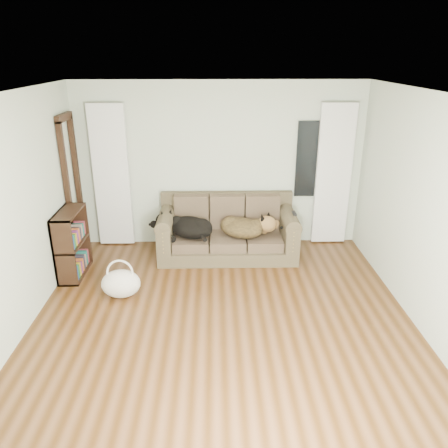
{
  "coord_description": "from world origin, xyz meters",
  "views": [
    {
      "loc": [
        -0.08,
        -4.25,
        2.98
      ],
      "look_at": [
        0.05,
        1.6,
        0.66
      ],
      "focal_mm": 35.0,
      "sensor_mm": 36.0,
      "label": 1
    }
  ],
  "objects_px": {
    "bookshelf": "(72,242)",
    "dog_black_lab": "(188,228)",
    "sofa": "(227,228)",
    "tote_bag": "(121,285)",
    "dog_shepherd": "(245,228)"
  },
  "relations": [
    {
      "from": "dog_shepherd",
      "to": "bookshelf",
      "type": "bearing_deg",
      "value": 39.26
    },
    {
      "from": "dog_black_lab",
      "to": "dog_shepherd",
      "type": "height_order",
      "value": "dog_shepherd"
    },
    {
      "from": "sofa",
      "to": "dog_shepherd",
      "type": "bearing_deg",
      "value": -19.9
    },
    {
      "from": "sofa",
      "to": "tote_bag",
      "type": "distance_m",
      "value": 1.9
    },
    {
      "from": "bookshelf",
      "to": "tote_bag",
      "type": "bearing_deg",
      "value": -36.27
    },
    {
      "from": "dog_shepherd",
      "to": "tote_bag",
      "type": "xyz_separation_m",
      "value": [
        -1.68,
        -1.14,
        -0.33
      ]
    },
    {
      "from": "dog_black_lab",
      "to": "dog_shepherd",
      "type": "distance_m",
      "value": 0.87
    },
    {
      "from": "sofa",
      "to": "bookshelf",
      "type": "relative_size",
      "value": 2.2
    },
    {
      "from": "bookshelf",
      "to": "dog_black_lab",
      "type": "bearing_deg",
      "value": 21.16
    },
    {
      "from": "dog_black_lab",
      "to": "tote_bag",
      "type": "relative_size",
      "value": 1.44
    },
    {
      "from": "dog_shepherd",
      "to": "dog_black_lab",
      "type": "bearing_deg",
      "value": 26.5
    },
    {
      "from": "sofa",
      "to": "dog_shepherd",
      "type": "height_order",
      "value": "sofa"
    },
    {
      "from": "dog_black_lab",
      "to": "tote_bag",
      "type": "distance_m",
      "value": 1.45
    },
    {
      "from": "tote_bag",
      "to": "sofa",
      "type": "bearing_deg",
      "value": 41.09
    },
    {
      "from": "dog_black_lab",
      "to": "dog_shepherd",
      "type": "bearing_deg",
      "value": 31.57
    }
  ]
}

